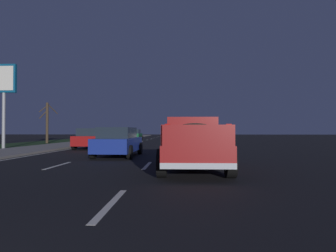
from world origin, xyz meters
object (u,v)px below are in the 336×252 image
Objects in this scene: pickup_truck at (193,142)px; bare_tree_far at (47,121)px; sedan_silver at (185,135)px; sedan_red at (93,138)px; gas_price_sign at (4,85)px; sedan_blue at (118,142)px; sedan_green at (134,135)px.

pickup_truck is 1.23× the size of bare_tree_far.
sedan_silver is 1.00× the size of bare_tree_far.
gas_price_sign is at bearing 91.27° from sedan_red.
sedan_blue is 21.28m from sedan_silver.
sedan_green is at bearing 7.38° from sedan_blue.
sedan_blue is 7.18m from sedan_red.
pickup_truck reaches higher than sedan_silver.
gas_price_sign reaches higher than pickup_truck.
sedan_red is (11.12, 7.08, -0.20)m from pickup_truck.
pickup_truck reaches higher than sedan_green.
sedan_red is at bearing 32.48° from pickup_truck.
sedan_blue and sedan_green have the same top height.
sedan_blue is 1.00× the size of bare_tree_far.
sedan_green is 0.68× the size of gas_price_sign.
bare_tree_far is at bearing 110.02° from sedan_silver.
sedan_red is at bearing 153.39° from sedan_silver.
pickup_truck is at bearing -128.10° from gas_price_sign.
pickup_truck is at bearing 179.52° from sedan_silver.
sedan_blue is 24.39m from sedan_green.
sedan_silver is at bearing -43.99° from gas_price_sign.
sedan_blue is at bearing -172.62° from sedan_green.
sedan_red and sedan_silver have the same top height.
sedan_red is 1.00× the size of sedan_green.
sedan_green is 1.00× the size of bare_tree_far.
sedan_red is at bearing 179.32° from sedan_green.
gas_price_sign is at bearing 51.90° from pickup_truck.
sedan_blue is at bearing -143.83° from bare_tree_far.
sedan_blue is at bearing -152.25° from sedan_red.
sedan_silver is 20.84m from gas_price_sign.
bare_tree_far is (-8.81, 8.11, 1.59)m from sedan_green.
pickup_truck is 13.18m from sedan_red.
gas_price_sign reaches higher than sedan_blue.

